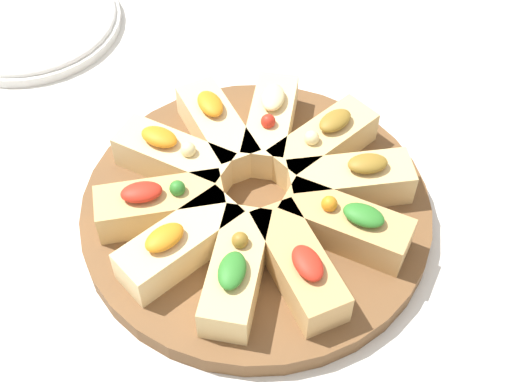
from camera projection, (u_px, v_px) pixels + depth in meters
ground_plane at (256, 217)px, 0.62m from camera, size 3.00×3.00×0.00m
serving_board at (256, 210)px, 0.62m from camera, size 0.30×0.30×0.02m
focaccia_slice_0 at (217, 128)px, 0.64m from camera, size 0.11×0.05×0.04m
focaccia_slice_1 at (174, 158)px, 0.62m from camera, size 0.10×0.10×0.04m
focaccia_slice_2 at (160, 205)px, 0.59m from camera, size 0.05×0.11×0.04m
focaccia_slice_3 at (179, 244)px, 0.56m from camera, size 0.07×0.11×0.04m
focaccia_slice_4 at (236, 271)px, 0.55m from camera, size 0.11×0.09×0.04m
focaccia_slice_5 at (299, 265)px, 0.55m from camera, size 0.11×0.05×0.04m
focaccia_slice_6 at (346, 225)px, 0.57m from camera, size 0.10×0.10×0.04m
focaccia_slice_7 at (351, 181)px, 0.60m from camera, size 0.06×0.11×0.04m
focaccia_slice_8 at (323, 143)px, 0.63m from camera, size 0.08×0.11×0.04m
focaccia_slice_9 at (271, 123)px, 0.65m from camera, size 0.11×0.08×0.04m
plate_right at (29, 21)px, 0.79m from camera, size 0.20×0.20×0.02m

